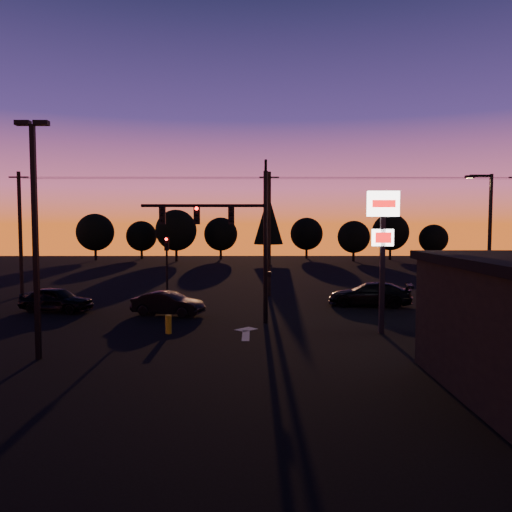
{
  "coord_description": "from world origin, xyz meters",
  "views": [
    {
      "loc": [
        0.86,
        -22.13,
        5.24
      ],
      "look_at": [
        1.0,
        5.0,
        3.5
      ],
      "focal_mm": 35.0,
      "sensor_mm": 36.0,
      "label": 1
    }
  ],
  "objects_px": {
    "bollard": "(168,324)",
    "car_left": "(56,299)",
    "secondary_signal": "(167,259)",
    "traffic_signal_mast": "(235,230)",
    "streetlight": "(488,239)",
    "parking_lot_light": "(35,223)",
    "car_right": "(370,294)",
    "pylon_sign": "(383,231)",
    "suv_parked": "(500,331)",
    "car_mid": "(168,303)"
  },
  "relations": [
    {
      "from": "bollard",
      "to": "car_left",
      "type": "height_order",
      "value": "car_left"
    },
    {
      "from": "secondary_signal",
      "to": "bollard",
      "type": "relative_size",
      "value": 4.88
    },
    {
      "from": "traffic_signal_mast",
      "to": "streetlight",
      "type": "bearing_deg",
      "value": 6.14
    },
    {
      "from": "traffic_signal_mast",
      "to": "secondary_signal",
      "type": "bearing_deg",
      "value": 123.19
    },
    {
      "from": "streetlight",
      "to": "car_left",
      "type": "distance_m",
      "value": 25.21
    },
    {
      "from": "parking_lot_light",
      "to": "car_right",
      "type": "relative_size",
      "value": 1.75
    },
    {
      "from": "pylon_sign",
      "to": "car_left",
      "type": "relative_size",
      "value": 1.56
    },
    {
      "from": "secondary_signal",
      "to": "suv_parked",
      "type": "distance_m",
      "value": 20.83
    },
    {
      "from": "traffic_signal_mast",
      "to": "parking_lot_light",
      "type": "xyz_separation_m",
      "value": [
        -7.4,
        -6.99,
        0.33
      ]
    },
    {
      "from": "traffic_signal_mast",
      "to": "car_right",
      "type": "relative_size",
      "value": 1.64
    },
    {
      "from": "bollard",
      "to": "suv_parked",
      "type": "height_order",
      "value": "suv_parked"
    },
    {
      "from": "traffic_signal_mast",
      "to": "suv_parked",
      "type": "distance_m",
      "value": 13.27
    },
    {
      "from": "secondary_signal",
      "to": "streetlight",
      "type": "distance_m",
      "value": 19.89
    },
    {
      "from": "car_left",
      "to": "suv_parked",
      "type": "height_order",
      "value": "car_left"
    },
    {
      "from": "pylon_sign",
      "to": "car_mid",
      "type": "height_order",
      "value": "pylon_sign"
    },
    {
      "from": "pylon_sign",
      "to": "bollard",
      "type": "height_order",
      "value": "pylon_sign"
    },
    {
      "from": "bollard",
      "to": "suv_parked",
      "type": "distance_m",
      "value": 14.81
    },
    {
      "from": "pylon_sign",
      "to": "car_mid",
      "type": "relative_size",
      "value": 1.66
    },
    {
      "from": "secondary_signal",
      "to": "car_left",
      "type": "distance_m",
      "value": 7.46
    },
    {
      "from": "streetlight",
      "to": "bollard",
      "type": "bearing_deg",
      "value": -166.86
    },
    {
      "from": "car_mid",
      "to": "pylon_sign",
      "type": "bearing_deg",
      "value": -97.87
    },
    {
      "from": "car_left",
      "to": "suv_parked",
      "type": "relative_size",
      "value": 0.85
    },
    {
      "from": "parking_lot_light",
      "to": "car_left",
      "type": "distance_m",
      "value": 11.96
    },
    {
      "from": "car_mid",
      "to": "suv_parked",
      "type": "distance_m",
      "value": 17.17
    },
    {
      "from": "pylon_sign",
      "to": "streetlight",
      "type": "xyz_separation_m",
      "value": [
        6.91,
        4.0,
        -0.49
      ]
    },
    {
      "from": "secondary_signal",
      "to": "streetlight",
      "type": "height_order",
      "value": "streetlight"
    },
    {
      "from": "traffic_signal_mast",
      "to": "bollard",
      "type": "relative_size",
      "value": 9.63
    },
    {
      "from": "pylon_sign",
      "to": "streetlight",
      "type": "height_order",
      "value": "streetlight"
    },
    {
      "from": "secondary_signal",
      "to": "suv_parked",
      "type": "xyz_separation_m",
      "value": [
        16.34,
        -12.73,
        -2.15
      ]
    },
    {
      "from": "parking_lot_light",
      "to": "bollard",
      "type": "height_order",
      "value": "parking_lot_light"
    },
    {
      "from": "streetlight",
      "to": "car_mid",
      "type": "bearing_deg",
      "value": 177.35
    },
    {
      "from": "pylon_sign",
      "to": "suv_parked",
      "type": "xyz_separation_m",
      "value": [
        4.34,
        -2.75,
        -4.2
      ]
    },
    {
      "from": "bollard",
      "to": "car_right",
      "type": "bearing_deg",
      "value": 34.77
    },
    {
      "from": "bollard",
      "to": "car_mid",
      "type": "distance_m",
      "value": 4.91
    },
    {
      "from": "streetlight",
      "to": "car_left",
      "type": "bearing_deg",
      "value": 175.36
    },
    {
      "from": "car_mid",
      "to": "car_right",
      "type": "distance_m",
      "value": 12.8
    },
    {
      "from": "parking_lot_light",
      "to": "car_left",
      "type": "xyz_separation_m",
      "value": [
        -3.45,
        10.52,
        -4.53
      ]
    },
    {
      "from": "secondary_signal",
      "to": "car_left",
      "type": "xyz_separation_m",
      "value": [
        -5.95,
        -3.97,
        -2.12
      ]
    },
    {
      "from": "streetlight",
      "to": "car_left",
      "type": "height_order",
      "value": "streetlight"
    },
    {
      "from": "car_mid",
      "to": "suv_parked",
      "type": "xyz_separation_m",
      "value": [
        15.41,
        -7.58,
        0.03
      ]
    },
    {
      "from": "bollard",
      "to": "car_left",
      "type": "relative_size",
      "value": 0.2
    },
    {
      "from": "secondary_signal",
      "to": "car_mid",
      "type": "height_order",
      "value": "secondary_signal"
    },
    {
      "from": "traffic_signal_mast",
      "to": "car_mid",
      "type": "relative_size",
      "value": 2.09
    },
    {
      "from": "parking_lot_light",
      "to": "suv_parked",
      "type": "xyz_separation_m",
      "value": [
        18.84,
        1.75,
        -4.56
      ]
    },
    {
      "from": "parking_lot_light",
      "to": "car_mid",
      "type": "height_order",
      "value": "parking_lot_light"
    },
    {
      "from": "car_left",
      "to": "streetlight",
      "type": "bearing_deg",
      "value": -81.09
    },
    {
      "from": "streetlight",
      "to": "suv_parked",
      "type": "relative_size",
      "value": 1.57
    },
    {
      "from": "traffic_signal_mast",
      "to": "car_left",
      "type": "distance_m",
      "value": 12.15
    },
    {
      "from": "parking_lot_light",
      "to": "traffic_signal_mast",
      "type": "bearing_deg",
      "value": 43.37
    },
    {
      "from": "car_mid",
      "to": "streetlight",
      "type": "bearing_deg",
      "value": -76.92
    }
  ]
}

